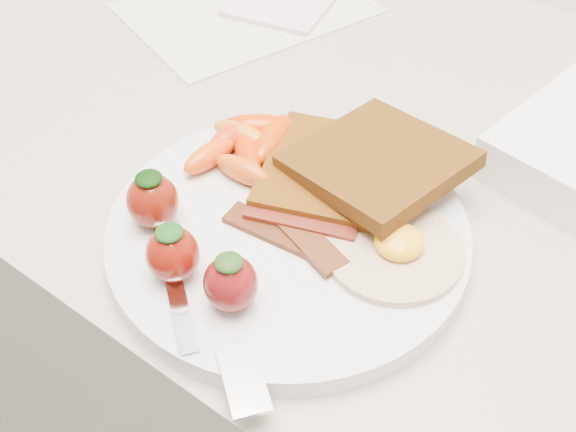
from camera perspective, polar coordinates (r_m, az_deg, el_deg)
The scene contains 10 objects.
counter at distance 0.99m, azimuth 5.08°, elevation -14.16°, with size 2.00×0.60×0.90m, color gray.
plate at distance 0.54m, azimuth 0.00°, elevation -1.43°, with size 0.27×0.27×0.02m, color silver.
toast_lower at distance 0.57m, azimuth 4.02°, elevation 3.44°, with size 0.11×0.11×0.01m, color #351B07.
toast_upper at distance 0.56m, azimuth 7.13°, elevation 4.30°, with size 0.12×0.12×0.01m, color #331609.
fried_egg at distance 0.52m, azimuth 8.45°, elevation -2.51°, with size 0.13×0.13×0.02m.
bacon_strips at distance 0.53m, azimuth 0.46°, elevation -1.00°, with size 0.10×0.06×0.01m.
baby_carrots at distance 0.59m, azimuth -3.36°, elevation 5.74°, with size 0.09×0.11×0.02m.
strawberries at distance 0.50m, azimuth -8.37°, elevation -2.02°, with size 0.13×0.07×0.05m.
fork at distance 0.48m, azimuth -6.76°, elevation -8.19°, with size 0.17×0.10×0.00m.
paper_sheet at distance 0.83m, azimuth -3.32°, elevation 16.08°, with size 0.19×0.25×0.00m, color beige.
Camera 1 is at (0.24, 1.24, 1.30)m, focal length 45.00 mm.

